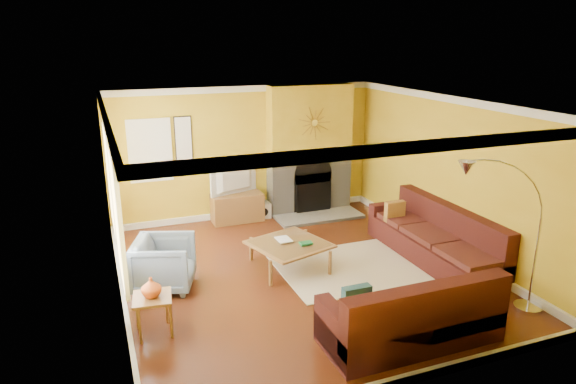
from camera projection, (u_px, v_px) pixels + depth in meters
name	position (u px, v px, depth m)	size (l,w,h in m)	color
floor	(301.00, 273.00, 8.24)	(5.50, 6.00, 0.02)	#602B14
ceiling	(302.00, 103.00, 7.45)	(5.50, 6.00, 0.02)	white
wall_back	(245.00, 152.00, 10.53)	(5.50, 0.02, 2.70)	gold
wall_front	(415.00, 273.00, 5.16)	(5.50, 0.02, 2.70)	gold
wall_left	(112.00, 214.00, 6.90)	(0.02, 6.00, 2.70)	gold
wall_right	(450.00, 175.00, 8.80)	(0.02, 6.00, 2.70)	gold
baseboard	(301.00, 269.00, 8.22)	(5.50, 6.00, 0.12)	white
crown_molding	(302.00, 108.00, 7.47)	(5.50, 6.00, 0.12)	white
window_left_near	(109.00, 179.00, 8.03)	(0.06, 1.22, 1.72)	white
window_left_far	(116.00, 217.00, 6.33)	(0.06, 1.22, 1.72)	white
window_back	(150.00, 150.00, 9.78)	(0.82, 0.06, 1.22)	white
wall_art	(184.00, 145.00, 10.00)	(0.34, 0.04, 1.14)	white
fireplace	(310.00, 149.00, 10.81)	(1.80, 0.40, 2.70)	gray
mantel	(314.00, 156.00, 10.63)	(1.92, 0.22, 0.08)	white
hearth	(319.00, 217.00, 10.70)	(1.80, 0.70, 0.06)	gray
sunburst	(314.00, 123.00, 10.43)	(0.70, 0.04, 0.70)	olive
rug	(353.00, 267.00, 8.43)	(2.40, 1.80, 0.02)	beige
sectional_sofa	(387.00, 256.00, 7.77)	(3.32, 3.80, 0.90)	#471916
coffee_table	(289.00, 255.00, 8.36)	(1.10, 1.10, 0.44)	white
media_console	(237.00, 208.00, 10.47)	(1.04, 0.47, 0.57)	olive
tv	(236.00, 180.00, 10.30)	(1.06, 0.14, 0.61)	black
subwoofer	(262.00, 210.00, 10.73)	(0.32, 0.32, 0.32)	white
armchair	(165.00, 264.00, 7.64)	(0.84, 0.86, 0.78)	slate
side_table	(154.00, 315.00, 6.48)	(0.47, 0.47, 0.52)	olive
vase	(151.00, 287.00, 6.37)	(0.25, 0.25, 0.26)	#D8591E
book	(277.00, 241.00, 8.34)	(0.22, 0.30, 0.03)	white
arc_lamp	(503.00, 241.00, 6.59)	(1.41, 0.36, 2.22)	silver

